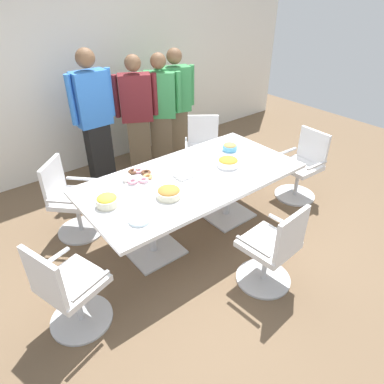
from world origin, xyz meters
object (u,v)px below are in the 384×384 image
Objects in this scene: office_chair_2 at (272,251)px; person_standing_1 at (137,115)px; conference_table at (192,186)px; napkin_pile at (183,174)px; plate_stack at (139,220)px; person_standing_0 at (95,118)px; office_chair_3 at (302,169)px; person_standing_2 at (161,112)px; snack_bowl_chips_yellow at (107,200)px; office_chair_0 at (71,202)px; person_standing_3 at (175,106)px; donut_platter at (137,176)px; office_chair_1 at (69,292)px; snack_bowl_pretzels at (169,192)px; snack_bowl_cookies at (230,147)px; snack_bowl_chips_orange at (228,162)px; office_chair_4 at (203,152)px.

office_chair_2 is 2.83m from person_standing_1.
conference_table is 0.18m from napkin_pile.
napkin_pile reaches higher than conference_table.
napkin_pile is at bearing 26.61° from plate_stack.
person_standing_0 is 1.68m from napkin_pile.
office_chair_3 is 2.17m from person_standing_2.
person_standing_1 reaches higher than conference_table.
snack_bowl_chips_yellow is 1.10× the size of plate_stack.
person_standing_0 is (-0.37, 2.81, 0.57)m from office_chair_2.
office_chair_0 is (-1.07, 0.86, -0.22)m from conference_table.
person_standing_3 is at bearing 21.64° from office_chair_3.
conference_table is 0.61m from donut_platter.
snack_bowl_pretzels is (1.17, 0.21, 0.39)m from office_chair_1.
office_chair_1 is at bearing 57.27° from person_standing_0.
snack_bowl_chips_yellow is at bearing 79.50° from person_standing_2.
office_chair_0 is 1.00× the size of office_chair_1.
person_standing_2 is 2.48m from plate_stack.
plate_stack is (-1.85, -1.97, -0.14)m from person_standing_3.
person_standing_2 is at bearing 22.85° from person_standing_3.
office_chair_1 is 2.53m from person_standing_0.
office_chair_1 and office_chair_2 have the same top height.
person_standing_3 reaches higher than napkin_pile.
person_standing_1 is 2.07m from snack_bowl_chips_yellow.
snack_bowl_cookies is 1.26m from donut_platter.
person_standing_3 reaches higher than office_chair_0.
napkin_pile is at bearing 96.44° from person_standing_0.
plate_stack is at bearing 87.18° from person_standing_1.
person_standing_3 is 7.00× the size of snack_bowl_chips_orange.
person_standing_1 is at bearing 165.89° from office_chair_0.
person_standing_0 is 11.50× the size of napkin_pile.
office_chair_1 is 0.87m from snack_bowl_chips_yellow.
snack_bowl_pretzels is (-1.11, -1.77, -0.09)m from person_standing_2.
snack_bowl_chips_yellow is (-1.91, -0.86, 0.40)m from office_chair_4.
office_chair_1 is 0.52× the size of person_standing_3.
office_chair_1 is at bearing -166.42° from conference_table.
snack_bowl_chips_yellow is 1.31× the size of napkin_pile.
person_standing_0 is at bearing 46.83° from office_chair_3.
napkin_pile is (-0.08, 0.05, 0.15)m from conference_table.
office_chair_0 is 1.99m from snack_bowl_cookies.
conference_table is 1.77m from person_standing_0.
office_chair_0 is 1.35m from office_chair_1.
person_standing_0 is 1.94m from snack_bowl_chips_orange.
office_chair_4 is 0.87m from person_standing_3.
office_chair_0 is 1.00× the size of office_chair_3.
office_chair_1 is (-1.60, -0.39, -0.22)m from conference_table.
office_chair_0 is 3.70× the size of snack_bowl_pretzels.
snack_bowl_chips_orange reaches higher than conference_table.
snack_bowl_chips_orange is at bearing 101.78° from office_chair_4.
plate_stack is (0.73, 0.05, 0.36)m from office_chair_1.
office_chair_3 is at bearing 1.30° from plate_stack.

